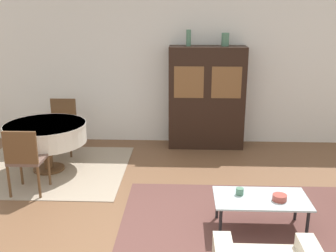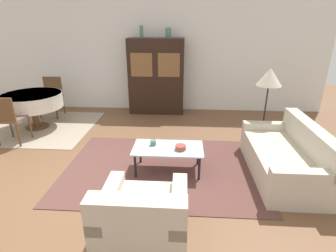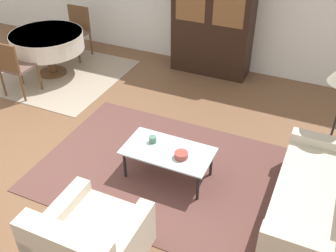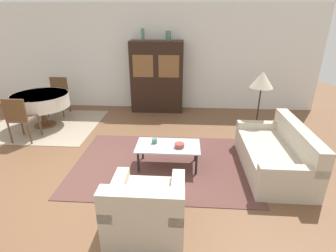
% 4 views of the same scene
% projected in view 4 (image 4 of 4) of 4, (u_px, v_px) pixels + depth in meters
% --- Properties ---
extents(ground_plane, '(14.00, 14.00, 0.00)m').
position_uv_depth(ground_plane, '(85.00, 179.00, 4.14)').
color(ground_plane, brown).
extents(wall_back, '(10.00, 0.06, 2.70)m').
position_uv_depth(wall_back, '(128.00, 58.00, 6.95)').
color(wall_back, white).
rests_on(wall_back, ground_plane).
extents(area_rug, '(3.03, 2.17, 0.01)m').
position_uv_depth(area_rug, '(163.00, 164.00, 4.55)').
color(area_rug, brown).
rests_on(area_rug, ground_plane).
extents(dining_rug, '(2.39, 2.09, 0.01)m').
position_uv_depth(dining_rug, '(46.00, 125.00, 6.16)').
color(dining_rug, gray).
rests_on(dining_rug, ground_plane).
extents(couch, '(0.89, 1.75, 0.79)m').
position_uv_depth(couch, '(276.00, 155.00, 4.28)').
color(couch, beige).
rests_on(couch, ground_plane).
extents(armchair, '(0.89, 0.90, 0.76)m').
position_uv_depth(armchair, '(146.00, 209.00, 3.08)').
color(armchair, beige).
rests_on(armchair, ground_plane).
extents(coffee_table, '(1.05, 0.57, 0.39)m').
position_uv_depth(coffee_table, '(168.00, 147.00, 4.34)').
color(coffee_table, black).
rests_on(coffee_table, area_rug).
extents(display_cabinet, '(1.34, 0.48, 1.82)m').
position_uv_depth(display_cabinet, '(157.00, 77.00, 6.80)').
color(display_cabinet, black).
rests_on(display_cabinet, ground_plane).
extents(dining_table, '(1.23, 1.23, 0.75)m').
position_uv_depth(dining_table, '(41.00, 101.00, 5.91)').
color(dining_table, brown).
rests_on(dining_table, dining_rug).
extents(dining_chair_near, '(0.44, 0.44, 0.93)m').
position_uv_depth(dining_chair_near, '(20.00, 117.00, 5.17)').
color(dining_chair_near, brown).
rests_on(dining_chair_near, dining_rug).
extents(dining_chair_far, '(0.44, 0.44, 0.93)m').
position_uv_depth(dining_chair_far, '(58.00, 94.00, 6.70)').
color(dining_chair_far, brown).
rests_on(dining_chair_far, dining_rug).
extents(floor_lamp, '(0.44, 0.44, 1.42)m').
position_uv_depth(floor_lamp, '(262.00, 82.00, 4.96)').
color(floor_lamp, black).
rests_on(floor_lamp, ground_plane).
extents(cup, '(0.09, 0.09, 0.08)m').
position_uv_depth(cup, '(154.00, 141.00, 4.39)').
color(cup, '#4C7A60').
rests_on(cup, coffee_table).
extents(bowl, '(0.16, 0.16, 0.07)m').
position_uv_depth(bowl, '(179.00, 145.00, 4.25)').
color(bowl, '#9E4238').
rests_on(bowl, coffee_table).
extents(vase_tall, '(0.08, 0.08, 0.28)m').
position_uv_depth(vase_tall, '(143.00, 34.00, 6.42)').
color(vase_tall, '#4C7A60').
rests_on(vase_tall, display_cabinet).
extents(vase_short, '(0.13, 0.13, 0.22)m').
position_uv_depth(vase_short, '(168.00, 36.00, 6.39)').
color(vase_short, '#4C7A60').
rests_on(vase_short, display_cabinet).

